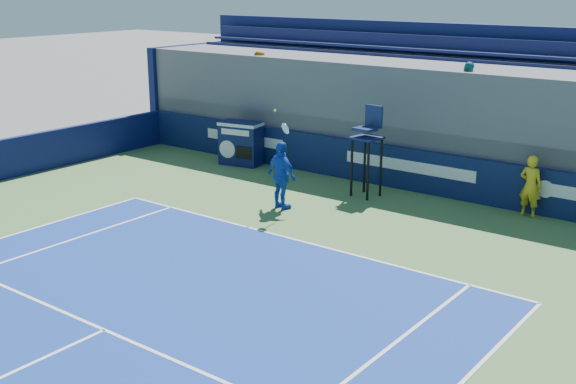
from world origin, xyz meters
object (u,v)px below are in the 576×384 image
Objects in this scene: ball_person at (531,186)px; tennis_player at (282,175)px; match_clock at (241,142)px; umpire_chair at (368,141)px.

ball_person is 6.19m from tennis_player.
match_clock is 4.87m from tennis_player.
tennis_player is (-1.13, -2.32, -0.63)m from umpire_chair.
tennis_player reaches higher than umpire_chair.
ball_person is 0.61× the size of tennis_player.
umpire_chair reaches higher than match_clock.
match_clock is 5.12m from umpire_chair.
umpire_chair is 0.96× the size of tennis_player.
match_clock is (-9.18, -0.32, -0.05)m from ball_person.
match_clock is 0.58× the size of umpire_chair.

